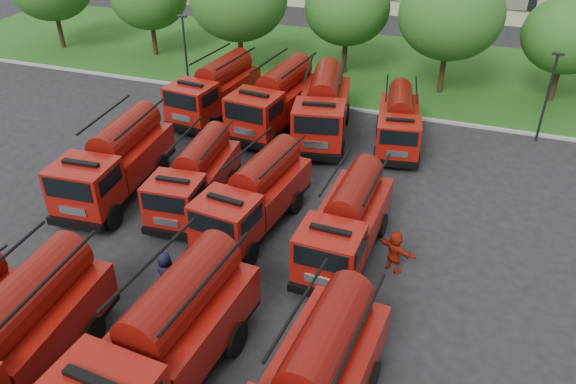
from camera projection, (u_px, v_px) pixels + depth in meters
name	position (u px, v px, depth m)	size (l,w,h in m)	color
ground	(211.00, 286.00, 21.47)	(140.00, 140.00, 0.00)	black
lawn	(363.00, 66.00, 42.18)	(70.00, 16.00, 0.12)	#1F4913
curb	(335.00, 106.00, 35.71)	(70.00, 0.30, 0.14)	gray
tree_3	(347.00, 8.00, 38.40)	(5.88, 5.88, 7.19)	#382314
tree_4	(451.00, 15.00, 34.95)	(6.55, 6.55, 8.01)	#382314
tree_5	(568.00, 35.00, 34.25)	(5.46, 5.46, 6.68)	#382314
lamp_post_0	(185.00, 50.00, 36.46)	(0.60, 0.25, 5.11)	black
lamp_post_1	(548.00, 93.00, 30.28)	(0.60, 0.25, 5.11)	black
fire_truck_1	(10.00, 344.00, 16.70)	(3.15, 7.87, 3.53)	black
fire_truck_2	(162.00, 344.00, 16.65)	(3.43, 8.15, 3.62)	black
fire_truck_4	(116.00, 161.00, 26.29)	(3.18, 7.67, 3.42)	black
fire_truck_5	(195.00, 176.00, 25.54)	(2.78, 6.65, 2.96)	black
fire_truck_6	(255.00, 196.00, 24.01)	(3.19, 7.12, 3.13)	black
fire_truck_7	(347.00, 222.00, 22.41)	(2.71, 6.89, 3.10)	black
fire_truck_8	(215.00, 89.00, 33.94)	(3.37, 7.53, 3.32)	black
fire_truck_9	(276.00, 99.00, 32.46)	(3.46, 7.90, 3.49)	black
fire_truck_10	(323.00, 107.00, 31.46)	(4.05, 8.04, 3.50)	black
fire_truck_11	(399.00, 121.00, 30.58)	(3.18, 6.64, 2.90)	black
firefighter_4	(169.00, 294.00, 21.10)	(0.94, 0.62, 1.93)	black
firefighter_5	(393.00, 270.00, 22.30)	(1.70, 0.73, 1.83)	maroon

